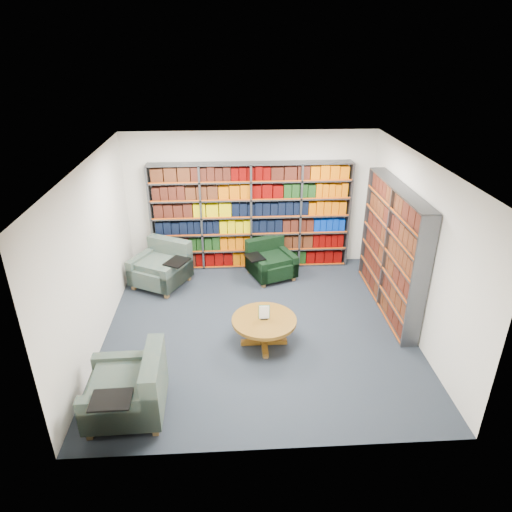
{
  "coord_description": "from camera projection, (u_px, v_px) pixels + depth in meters",
  "views": [
    {
      "loc": [
        -0.41,
        -6.35,
        4.4
      ],
      "look_at": [
        0.0,
        0.6,
        1.05
      ],
      "focal_mm": 32.0,
      "sensor_mm": 36.0,
      "label": 1
    }
  ],
  "objects": [
    {
      "name": "coffee_table",
      "position": [
        264.0,
        324.0,
        7.08
      ],
      "size": [
        1.01,
        1.01,
        0.71
      ],
      "color": "brown",
      "rests_on": "ground"
    },
    {
      "name": "bookshelf_back",
      "position": [
        251.0,
        217.0,
        9.28
      ],
      "size": [
        4.0,
        0.28,
        2.2
      ],
      "color": "#47494F",
      "rests_on": "ground"
    },
    {
      "name": "chair_teal_front",
      "position": [
        133.0,
        391.0,
        5.78
      ],
      "size": [
        0.98,
        1.14,
        0.87
      ],
      "color": "#002132",
      "rests_on": "ground"
    },
    {
      "name": "bookshelf_right",
      "position": [
        392.0,
        250.0,
        7.83
      ],
      "size": [
        0.28,
        2.5,
        2.2
      ],
      "color": "#47494F",
      "rests_on": "ground"
    },
    {
      "name": "room_shell",
      "position": [
        258.0,
        252.0,
        7.04
      ],
      "size": [
        5.02,
        5.02,
        2.82
      ],
      "color": "#1D252F",
      "rests_on": "ground"
    },
    {
      "name": "chair_teal_left",
      "position": [
        163.0,
        267.0,
        8.91
      ],
      "size": [
        1.25,
        1.25,
        0.84
      ],
      "color": "#002132",
      "rests_on": "ground"
    },
    {
      "name": "chair_green_right",
      "position": [
        269.0,
        262.0,
        9.22
      ],
      "size": [
        1.08,
        1.05,
        0.74
      ],
      "color": "black",
      "rests_on": "ground"
    }
  ]
}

